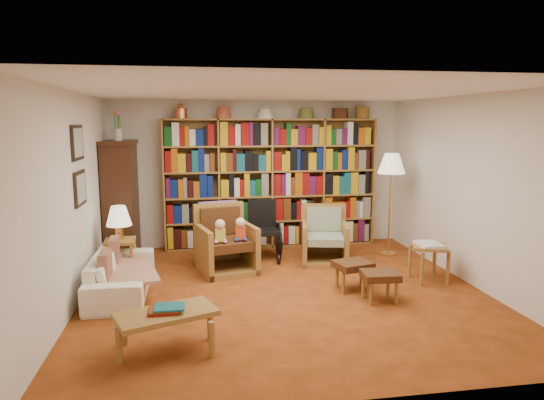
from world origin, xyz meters
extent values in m
plane|color=#9F4218|center=(0.00, 0.00, 0.00)|extent=(5.00, 5.00, 0.00)
plane|color=white|center=(0.00, 0.00, 2.50)|extent=(5.00, 5.00, 0.00)
plane|color=silver|center=(0.00, 2.50, 1.25)|extent=(5.00, 0.00, 5.00)
plane|color=silver|center=(0.00, -2.50, 1.25)|extent=(5.00, 0.00, 5.00)
plane|color=silver|center=(-2.50, 0.00, 1.25)|extent=(0.00, 5.00, 5.00)
plane|color=silver|center=(2.50, 0.00, 1.25)|extent=(0.00, 5.00, 5.00)
cube|color=olive|center=(0.20, 2.34, 1.10)|extent=(3.60, 0.30, 2.20)
cube|color=#3C1E10|center=(-2.25, 2.00, 0.90)|extent=(0.45, 0.90, 1.80)
cube|color=#3C1E10|center=(-2.25, 2.00, 1.83)|extent=(0.50, 0.95, 0.06)
cylinder|color=white|center=(-2.25, 2.00, 1.95)|extent=(0.12, 0.12, 0.18)
cube|color=black|center=(-2.48, 0.30, 1.90)|extent=(0.03, 0.52, 0.42)
cube|color=gray|center=(-2.46, 0.30, 1.90)|extent=(0.01, 0.44, 0.34)
cube|color=black|center=(-2.48, 0.30, 1.35)|extent=(0.03, 0.52, 0.42)
cube|color=gray|center=(-2.46, 0.30, 1.35)|extent=(0.01, 0.44, 0.34)
imported|color=white|center=(-2.05, 0.32, 0.25)|extent=(1.72, 0.68, 0.50)
cube|color=beige|center=(-2.00, 0.32, 0.30)|extent=(0.95, 1.42, 0.04)
cube|color=maroon|center=(-2.18, 0.67, 0.45)|extent=(0.13, 0.36, 0.35)
cube|color=maroon|center=(-2.18, -0.03, 0.45)|extent=(0.11, 0.35, 0.35)
cube|color=olive|center=(-2.15, 0.99, 0.51)|extent=(0.43, 0.43, 0.04)
cylinder|color=olive|center=(-2.32, 0.82, 0.24)|extent=(0.05, 0.05, 0.49)
cylinder|color=olive|center=(-1.98, 0.82, 0.24)|extent=(0.05, 0.05, 0.49)
cylinder|color=olive|center=(-2.32, 1.16, 0.24)|extent=(0.05, 0.05, 0.49)
cylinder|color=olive|center=(-1.98, 1.16, 0.24)|extent=(0.05, 0.05, 0.49)
cylinder|color=gold|center=(-2.15, 0.99, 0.62)|extent=(0.12, 0.12, 0.19)
cone|color=#F6ECCA|center=(-2.15, 0.99, 0.87)|extent=(0.35, 0.35, 0.27)
cube|color=olive|center=(-0.68, 0.97, 0.04)|extent=(0.93, 0.96, 0.08)
cube|color=olive|center=(-1.02, 0.97, 0.34)|extent=(0.27, 0.79, 0.68)
cube|color=olive|center=(-0.33, 0.97, 0.34)|extent=(0.27, 0.79, 0.68)
cube|color=olive|center=(-0.68, 1.32, 0.48)|extent=(0.76, 0.27, 0.95)
cube|color=#4B2814|center=(-0.68, 0.94, 0.42)|extent=(0.74, 0.79, 0.13)
cube|color=#4B2814|center=(-0.68, 1.25, 0.70)|extent=(0.60, 0.25, 0.40)
cube|color=#CF3770|center=(-0.68, 1.36, 0.76)|extent=(0.59, 0.21, 0.42)
cube|color=olive|center=(0.84, 1.18, 0.04)|extent=(0.82, 0.85, 0.08)
cube|color=olive|center=(0.53, 1.18, 0.31)|extent=(0.21, 0.72, 0.61)
cube|color=olive|center=(1.15, 1.18, 0.31)|extent=(0.21, 0.72, 0.61)
cube|color=olive|center=(0.84, 1.51, 0.43)|extent=(0.69, 0.22, 0.86)
cube|color=#959E7E|center=(0.84, 1.16, 0.38)|extent=(0.65, 0.70, 0.12)
cube|color=#959E7E|center=(0.84, 1.44, 0.63)|extent=(0.55, 0.20, 0.36)
cube|color=black|center=(-0.05, 1.49, 0.45)|extent=(0.47, 0.47, 0.06)
cube|color=black|center=(-0.05, 1.71, 0.70)|extent=(0.45, 0.07, 0.45)
cylinder|color=black|center=(-0.30, 1.59, 0.28)|extent=(0.03, 0.56, 0.56)
cylinder|color=black|center=(0.20, 1.59, 0.28)|extent=(0.03, 0.56, 0.56)
cylinder|color=black|center=(-0.23, 1.21, 0.08)|extent=(0.03, 0.16, 0.16)
cylinder|color=black|center=(0.13, 1.21, 0.08)|extent=(0.03, 0.16, 0.16)
cylinder|color=gold|center=(1.99, 1.45, 0.01)|extent=(0.28, 0.28, 0.03)
cylinder|color=gold|center=(1.99, 1.45, 0.70)|extent=(0.03, 0.03, 1.39)
cone|color=#F6ECCA|center=(1.99, 1.45, 1.49)|extent=(0.44, 0.44, 0.32)
cube|color=olive|center=(2.00, 0.10, 0.48)|extent=(0.57, 0.57, 0.04)
cylinder|color=olive|center=(1.82, -0.08, 0.23)|extent=(0.05, 0.05, 0.46)
cylinder|color=olive|center=(2.19, -0.08, 0.23)|extent=(0.05, 0.05, 0.46)
cylinder|color=olive|center=(1.82, 0.29, 0.23)|extent=(0.05, 0.05, 0.46)
cylinder|color=olive|center=(2.19, 0.29, 0.23)|extent=(0.05, 0.05, 0.46)
cube|color=silver|center=(2.00, 0.10, 0.52)|extent=(0.41, 0.46, 0.03)
cube|color=#4B2814|center=(0.87, -0.07, 0.33)|extent=(0.52, 0.48, 0.09)
cylinder|color=olive|center=(0.71, -0.20, 0.14)|extent=(0.04, 0.04, 0.29)
cylinder|color=olive|center=(1.04, -0.20, 0.14)|extent=(0.04, 0.04, 0.29)
cylinder|color=olive|center=(0.71, 0.06, 0.14)|extent=(0.04, 0.04, 0.29)
cylinder|color=olive|center=(1.04, 0.06, 0.14)|extent=(0.04, 0.04, 0.29)
cube|color=#4B2814|center=(1.07, -0.50, 0.32)|extent=(0.45, 0.39, 0.09)
cylinder|color=olive|center=(0.91, -0.63, 0.14)|extent=(0.04, 0.04, 0.28)
cylinder|color=olive|center=(1.23, -0.63, 0.14)|extent=(0.04, 0.04, 0.28)
cylinder|color=olive|center=(0.91, -0.37, 0.14)|extent=(0.04, 0.04, 0.28)
cylinder|color=olive|center=(1.23, -0.37, 0.14)|extent=(0.04, 0.04, 0.28)
cube|color=olive|center=(-1.40, -1.41, 0.36)|extent=(1.02, 0.75, 0.05)
cylinder|color=olive|center=(-1.82, -1.59, 0.17)|extent=(0.06, 0.06, 0.34)
cylinder|color=olive|center=(-0.99, -1.59, 0.17)|extent=(0.06, 0.06, 0.34)
cylinder|color=olive|center=(-1.82, -1.22, 0.17)|extent=(0.06, 0.06, 0.34)
cylinder|color=olive|center=(-0.99, -1.22, 0.17)|extent=(0.06, 0.06, 0.34)
cube|color=brown|center=(-1.40, -1.41, 0.41)|extent=(0.34, 0.31, 0.05)
camera|label=1|loc=(-1.12, -5.82, 2.14)|focal=32.00mm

